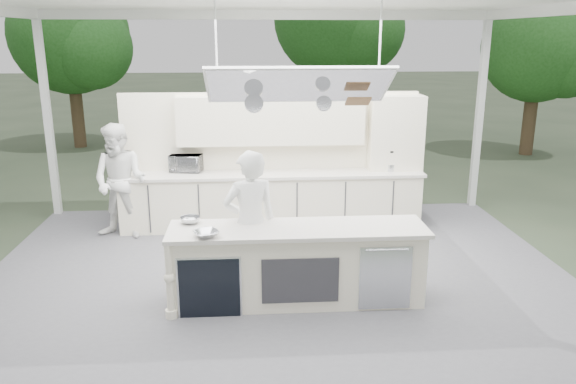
{
  "coord_description": "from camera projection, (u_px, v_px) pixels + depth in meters",
  "views": [
    {
      "loc": [
        -0.35,
        -7.22,
        3.29
      ],
      "look_at": [
        0.17,
        0.4,
        1.15
      ],
      "focal_mm": 35.0,
      "sensor_mm": 36.0,
      "label": 1
    }
  ],
  "objects": [
    {
      "name": "ground",
      "position": [
        278.0,
        279.0,
        7.84
      ],
      "size": [
        90.0,
        90.0,
        0.0
      ],
      "primitive_type": "plane",
      "color": "#425037",
      "rests_on": "ground"
    },
    {
      "name": "stage_deck",
      "position": [
        278.0,
        275.0,
        7.83
      ],
      "size": [
        8.0,
        6.0,
        0.12
      ],
      "primitive_type": "cube",
      "color": "#5C5B60",
      "rests_on": "ground"
    },
    {
      "name": "demo_island",
      "position": [
        296.0,
        265.0,
        6.82
      ],
      "size": [
        3.1,
        0.79,
        0.95
      ],
      "color": "white",
      "rests_on": "stage_deck"
    },
    {
      "name": "back_counter",
      "position": [
        272.0,
        199.0,
        9.51
      ],
      "size": [
        5.08,
        0.72,
        0.95
      ],
      "color": "white",
      "rests_on": "stage_deck"
    },
    {
      "name": "back_wall_unit",
      "position": [
        297.0,
        140.0,
        9.48
      ],
      "size": [
        5.05,
        0.48,
        2.25
      ],
      "color": "white",
      "rests_on": "stage_deck"
    },
    {
      "name": "tree_cluster",
      "position": [
        255.0,
        35.0,
        16.33
      ],
      "size": [
        19.55,
        9.4,
        5.85
      ],
      "color": "#473623",
      "rests_on": "ground"
    },
    {
      "name": "head_chef",
      "position": [
        250.0,
        224.0,
        6.92
      ],
      "size": [
        0.77,
        0.61,
        1.85
      ],
      "primitive_type": "imported",
      "rotation": [
        0.0,
        0.0,
        3.42
      ],
      "color": "white",
      "rests_on": "stage_deck"
    },
    {
      "name": "sous_chef",
      "position": [
        120.0,
        182.0,
        8.89
      ],
      "size": [
        1.06,
        0.92,
        1.85
      ],
      "primitive_type": "imported",
      "rotation": [
        0.0,
        0.0,
        -0.28
      ],
      "color": "white",
      "rests_on": "stage_deck"
    },
    {
      "name": "toaster_oven",
      "position": [
        186.0,
        163.0,
        9.42
      ],
      "size": [
        0.58,
        0.45,
        0.29
      ],
      "primitive_type": "imported",
      "rotation": [
        0.0,
        0.0,
        -0.19
      ],
      "color": "silver",
      "rests_on": "back_counter"
    },
    {
      "name": "bowl_large",
      "position": [
        206.0,
        234.0,
        6.38
      ],
      "size": [
        0.37,
        0.37,
        0.07
      ],
      "primitive_type": "imported",
      "rotation": [
        0.0,
        0.0,
        0.4
      ],
      "color": "silver",
      "rests_on": "demo_island"
    },
    {
      "name": "bowl_small",
      "position": [
        190.0,
        220.0,
        6.85
      ],
      "size": [
        0.26,
        0.26,
        0.08
      ],
      "primitive_type": "imported",
      "rotation": [
        0.0,
        0.0,
        -0.04
      ],
      "color": "#ADAFB4",
      "rests_on": "demo_island"
    }
  ]
}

